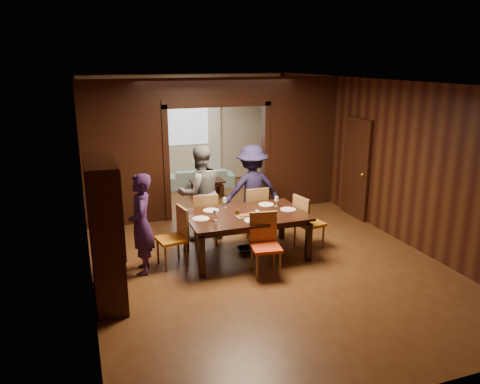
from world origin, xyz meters
name	(u,v)px	position (x,y,z in m)	size (l,w,h in m)	color
floor	(243,239)	(0.00, 0.00, 0.00)	(9.00, 9.00, 0.00)	#552D17
ceiling	(243,81)	(0.00, 0.00, 2.90)	(5.50, 9.00, 0.02)	silver
room_walls	(213,143)	(0.00, 1.89, 1.51)	(5.52, 9.01, 2.90)	black
person_purple	(141,224)	(-1.95, -0.78, 0.80)	(0.58, 0.38, 1.60)	#351A4D
person_grey	(200,193)	(-0.73, 0.30, 0.89)	(0.87, 0.68, 1.79)	slate
person_navy	(252,189)	(0.31, 0.36, 0.85)	(1.10, 0.63, 1.71)	#1B173A
sofa	(201,178)	(0.20, 3.85, 0.25)	(1.72, 0.67, 0.50)	#91BBBE
serving_bowl	(246,209)	(-0.15, -0.58, 0.80)	(0.32, 0.32, 0.08)	black
dining_table	(246,235)	(-0.21, -0.73, 0.38)	(1.99, 1.24, 0.76)	black
coffee_table	(207,188)	(0.14, 2.98, 0.20)	(0.80, 0.50, 0.40)	black
chair_left	(172,238)	(-1.48, -0.69, 0.48)	(0.44, 0.44, 0.97)	orange
chair_right	(309,222)	(0.99, -0.75, 0.48)	(0.44, 0.44, 0.97)	orange
chair_far_l	(205,218)	(-0.71, 0.06, 0.48)	(0.44, 0.44, 0.97)	#D04B13
chair_far_r	(253,210)	(0.27, 0.17, 0.48)	(0.44, 0.44, 0.97)	orange
chair_near	(266,246)	(-0.16, -1.51, 0.48)	(0.44, 0.44, 0.97)	red
hutch	(105,232)	(-2.53, -1.50, 1.00)	(0.40, 1.20, 2.00)	black
door_right	(356,168)	(2.70, 0.50, 1.05)	(0.06, 0.90, 2.10)	black
window_far	(186,120)	(0.00, 4.44, 1.70)	(1.20, 0.03, 1.30)	silver
curtain_left	(159,139)	(-0.75, 4.40, 1.25)	(0.35, 0.06, 2.40)	white
curtain_right	(214,136)	(0.75, 4.40, 1.25)	(0.35, 0.06, 2.40)	white
plate_left	(201,219)	(-0.99, -0.74, 0.77)	(0.27, 0.27, 0.01)	white
plate_far_l	(211,210)	(-0.72, -0.38, 0.77)	(0.27, 0.27, 0.01)	white
plate_far_r	(266,204)	(0.31, -0.38, 0.77)	(0.27, 0.27, 0.01)	white
plate_right	(288,209)	(0.55, -0.77, 0.77)	(0.27, 0.27, 0.01)	silver
plate_near	(253,221)	(-0.23, -1.11, 0.77)	(0.27, 0.27, 0.01)	silver
platter_a	(246,216)	(-0.27, -0.87, 0.78)	(0.30, 0.20, 0.04)	slate
platter_b	(267,215)	(0.07, -0.98, 0.78)	(0.30, 0.20, 0.04)	slate
wineglass_left	(215,215)	(-0.79, -0.88, 0.85)	(0.08, 0.08, 0.18)	silver
wineglass_far	(225,203)	(-0.44, -0.30, 0.85)	(0.08, 0.08, 0.18)	silver
wineglass_right	(276,201)	(0.44, -0.52, 0.85)	(0.08, 0.08, 0.18)	silver
tumbler	(257,215)	(-0.13, -1.04, 0.83)	(0.07, 0.07, 0.14)	silver
condiment_jar	(238,212)	(-0.36, -0.76, 0.82)	(0.08, 0.08, 0.11)	#4C2611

